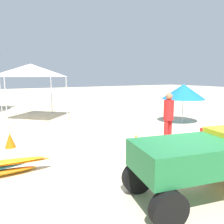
# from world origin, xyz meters

# --- Properties ---
(ground) EXTENTS (80.00, 80.00, 0.00)m
(ground) POSITION_xyz_m (0.00, 0.00, 0.00)
(ground) COLOR beige
(utility_cart) EXTENTS (2.75, 1.78, 1.50)m
(utility_cart) POSITION_xyz_m (-0.42, -0.70, 0.78)
(utility_cart) COLOR #1E6B38
(utility_cart) RESTS_ON ground
(lifeguard_near_left) EXTENTS (0.32, 0.32, 1.70)m
(lifeguard_near_left) POSITION_xyz_m (1.41, 2.03, 0.98)
(lifeguard_near_left) COLOR red
(lifeguard_near_left) RESTS_ON ground
(popup_canopy) EXTENTS (2.76, 2.76, 2.84)m
(popup_canopy) POSITION_xyz_m (-1.53, 8.71, 2.51)
(popup_canopy) COLOR #B2B2B7
(popup_canopy) RESTS_ON ground
(beach_umbrella_left) EXTENTS (2.02, 2.02, 1.86)m
(beach_umbrella_left) POSITION_xyz_m (4.54, 4.25, 1.51)
(beach_umbrella_left) COLOR beige
(beach_umbrella_left) RESTS_ON ground
(traffic_cone_near) EXTENTS (0.33, 0.33, 0.47)m
(traffic_cone_near) POSITION_xyz_m (-3.11, 4.31, 0.24)
(traffic_cone_near) COLOR orange
(traffic_cone_near) RESTS_ON ground
(traffic_cone_far) EXTENTS (0.32, 0.32, 0.45)m
(traffic_cone_far) POSITION_xyz_m (0.25, 2.22, 0.23)
(traffic_cone_far) COLOR orange
(traffic_cone_far) RESTS_ON ground
(cooler_box) EXTENTS (0.53, 0.38, 0.40)m
(cooler_box) POSITION_xyz_m (3.12, 1.74, 0.20)
(cooler_box) COLOR red
(cooler_box) RESTS_ON ground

